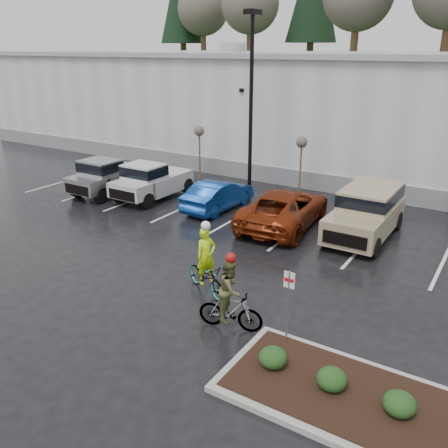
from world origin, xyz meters
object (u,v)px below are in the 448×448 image
Objects in this scene: suv_tan at (365,214)px; cyclist_olive at (231,302)px; car_blue at (218,195)px; cyclist_hivis at (206,271)px; fire_lane_sign at (288,299)px; sapling_mid at (302,145)px; lamppost at (251,86)px; sapling_west at (199,134)px; car_red at (284,208)px; pickup_white at (156,179)px; pickup_silver at (113,174)px.

suv_tan is 2.17× the size of cyclist_olive.
car_blue is 1.87× the size of cyclist_olive.
cyclist_olive is (1.79, -1.42, 0.10)m from cyclist_hivis.
fire_lane_sign is 3.76m from cyclist_hivis.
sapling_mid is at bearing 112.49° from fire_lane_sign.
lamppost is at bearing 123.46° from fire_lane_sign.
suv_tan is at bearing -40.59° from sapling_mid.
sapling_west is 0.73× the size of car_blue.
car_red is (3.77, -3.53, -4.86)m from lamppost.
car_red is at bearing 29.03° from cyclist_hivis.
lamppost is at bearing -48.13° from car_red.
sapling_west is 14.34m from cyclist_hivis.
fire_lane_sign is (5.30, -12.80, -1.32)m from sapling_mid.
lamppost is 1.56× the size of car_red.
sapling_mid is 7.83m from pickup_white.
lamppost is at bearing -14.04° from sapling_west.
fire_lane_sign is 9.21m from car_red.
pickup_silver reaches higher than car_blue.
lamppost is 4.00m from sapling_mid.
cyclist_olive reaches higher than fire_lane_sign.
sapling_west is 4.58m from pickup_white.
sapling_west is 16.52m from cyclist_olive.
sapling_west is at bearing 132.67° from fire_lane_sign.
cyclist_hivis is at bearing -80.95° from sapling_mid.
sapling_west and sapling_mid have the same top height.
car_red is (3.73, -0.35, 0.10)m from car_blue.
lamppost reaches higher than sapling_west.
cyclist_hivis is (-2.89, -7.46, -0.27)m from suv_tan.
cyclist_hivis is (0.56, -6.97, -0.06)m from car_red.
lamppost is 6.89m from pickup_white.
pickup_silver is 10.22m from car_red.
sapling_west is 6.15m from car_blue.
sapling_west reaches higher than fire_lane_sign.
lamppost is 3.93× the size of cyclist_olive.
cyclist_hivis is at bearing 37.72° from cyclist_olive.
suv_tan is (7.17, 0.14, 0.31)m from car_blue.
car_red is at bearing 175.74° from car_blue.
cyclist_hivis is (8.18, -7.27, -0.22)m from pickup_white.
lamppost is at bearing 39.99° from pickup_white.
cyclist_olive is at bearing -175.99° from fire_lane_sign.
car_blue is 1.78× the size of cyclist_hivis.
lamppost is 5.07m from sapling_west.
pickup_silver is 14.98m from cyclist_olive.
car_blue is at bearing -120.42° from sapling_mid.
fire_lane_sign is at bearing -56.54° from lamppost.
sapling_mid is at bearing 1.80° from cyclist_olive.
sapling_mid is at bearing 33.67° from pickup_white.
suv_tan reaches higher than car_blue.
pickup_white is 7.63m from car_red.
cyclist_hivis is (4.33, -10.50, -4.93)m from lamppost.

